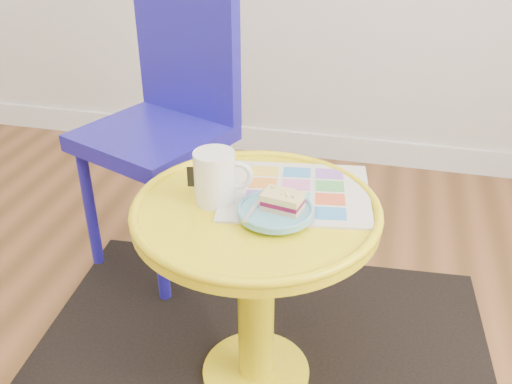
% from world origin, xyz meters
% --- Properties ---
extents(rug, '(1.37, 1.19, 0.01)m').
position_xyz_m(rug, '(0.52, 0.58, 0.00)').
color(rug, black).
rests_on(rug, ground).
extents(side_table, '(0.57, 0.57, 0.54)m').
position_xyz_m(side_table, '(0.52, 0.58, 0.39)').
color(side_table, yellow).
rests_on(side_table, ground).
extents(chair, '(0.53, 0.53, 0.92)m').
position_xyz_m(chair, '(0.09, 1.11, 0.53)').
color(chair, '#1E18A0').
rests_on(chair, ground).
extents(newspaper, '(0.39, 0.35, 0.01)m').
position_xyz_m(newspaper, '(0.60, 0.67, 0.55)').
color(newspaper, silver).
rests_on(newspaper, side_table).
extents(mug, '(0.14, 0.10, 0.12)m').
position_xyz_m(mug, '(0.42, 0.59, 0.61)').
color(mug, white).
rests_on(mug, side_table).
extents(plate, '(0.17, 0.17, 0.02)m').
position_xyz_m(plate, '(0.57, 0.55, 0.56)').
color(plate, '#5CA4C3').
rests_on(plate, newspaper).
extents(cake_slice, '(0.10, 0.07, 0.04)m').
position_xyz_m(cake_slice, '(0.59, 0.55, 0.59)').
color(cake_slice, '#D3BC8C').
rests_on(cake_slice, plate).
extents(fork, '(0.03, 0.14, 0.00)m').
position_xyz_m(fork, '(0.53, 0.55, 0.57)').
color(fork, silver).
rests_on(fork, plate).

